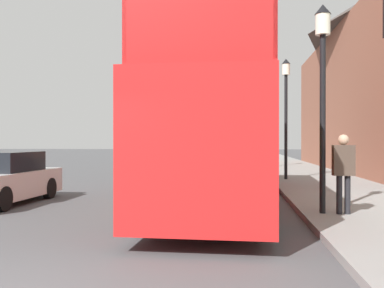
{
  "coord_description": "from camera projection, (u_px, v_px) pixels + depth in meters",
  "views": [
    {
      "loc": [
        3.06,
        -4.27,
        1.72
      ],
      "look_at": [
        1.84,
        8.24,
        1.64
      ],
      "focal_mm": 42.0,
      "sensor_mm": 36.0,
      "label": 1
    }
  ],
  "objects": [
    {
      "name": "sidewalk",
      "position": [
        306.0,
        175.0,
        21.84
      ],
      "size": [
        3.92,
        108.0,
        0.14
      ],
      "color": "gray",
      "rests_on": "ground_plane"
    },
    {
      "name": "lamp_post_second",
      "position": [
        286.0,
        97.0,
        18.65
      ],
      "size": [
        0.35,
        0.35,
        5.01
      ],
      "color": "black",
      "rests_on": "sidewalk"
    },
    {
      "name": "ground_plane",
      "position": [
        182.0,
        172.0,
        25.45
      ],
      "size": [
        144.0,
        144.0,
        0.0
      ],
      "primitive_type": "plane",
      "color": "#4C4C4F"
    },
    {
      "name": "parked_car_far_side",
      "position": [
        1.0,
        180.0,
        12.35
      ],
      "size": [
        1.9,
        4.18,
        1.42
      ],
      "rotation": [
        0.0,
        0.0,
        3.11
      ],
      "color": "silver",
      "rests_on": "ground_plane"
    },
    {
      "name": "pedestrian_third",
      "position": [
        343.0,
        166.0,
        9.72
      ],
      "size": [
        0.45,
        0.25,
        1.73
      ],
      "color": "#232328",
      "rests_on": "sidewalk"
    },
    {
      "name": "brick_terrace_rear",
      "position": [
        384.0,
        79.0,
        25.48
      ],
      "size": [
        6.0,
        22.45,
        10.52
      ],
      "color": "#935642",
      "rests_on": "ground_plane"
    },
    {
      "name": "lamp_post_third",
      "position": [
        266.0,
        111.0,
        27.51
      ],
      "size": [
        0.35,
        0.35,
        5.07
      ],
      "color": "black",
      "rests_on": "sidewalk"
    },
    {
      "name": "tour_bus",
      "position": [
        223.0,
        136.0,
        12.26
      ],
      "size": [
        2.99,
        11.33,
        4.11
      ],
      "rotation": [
        0.0,
        0.0,
        -0.05
      ],
      "color": "red",
      "rests_on": "ground_plane"
    },
    {
      "name": "parked_car_ahead_of_bus",
      "position": [
        244.0,
        164.0,
        20.05
      ],
      "size": [
        1.91,
        4.37,
        1.47
      ],
      "rotation": [
        0.0,
        0.0,
        0.04
      ],
      "color": "black",
      "rests_on": "ground_plane"
    },
    {
      "name": "lamp_post_nearest",
      "position": [
        323.0,
        69.0,
        9.82
      ],
      "size": [
        0.35,
        0.35,
        4.58
      ],
      "color": "black",
      "rests_on": "sidewalk"
    }
  ]
}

